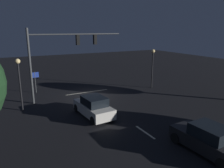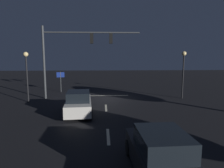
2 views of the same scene
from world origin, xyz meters
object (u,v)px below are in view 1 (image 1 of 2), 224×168
(car_distant, at_px, (208,139))
(route_sign, at_px, (35,78))
(street_lamp_left_kerb, at_px, (153,61))
(street_lamp_right_kerb, at_px, (19,74))
(car_approaching, at_px, (94,107))
(traffic_signal_assembly, at_px, (61,50))

(car_distant, bearing_deg, route_sign, -68.20)
(car_distant, distance_m, street_lamp_left_kerb, 14.67)
(street_lamp_left_kerb, height_order, street_lamp_right_kerb, street_lamp_left_kerb)
(car_distant, bearing_deg, street_lamp_left_kerb, -114.73)
(street_lamp_right_kerb, bearing_deg, route_sign, -110.24)
(car_approaching, distance_m, car_distant, 8.94)
(street_lamp_left_kerb, xyz_separation_m, street_lamp_right_kerb, (14.97, 0.97, -0.05))
(traffic_signal_assembly, distance_m, route_sign, 5.46)
(street_lamp_left_kerb, distance_m, route_sign, 13.81)
(traffic_signal_assembly, distance_m, car_distant, 15.15)
(traffic_signal_assembly, relative_size, car_approaching, 2.14)
(traffic_signal_assembly, distance_m, street_lamp_left_kerb, 10.95)
(traffic_signal_assembly, xyz_separation_m, street_lamp_left_kerb, (-10.79, 0.61, -1.75))
(traffic_signal_assembly, distance_m, car_approaching, 7.15)
(traffic_signal_assembly, bearing_deg, route_sign, -58.96)
(car_approaching, bearing_deg, route_sign, -71.19)
(route_sign, bearing_deg, street_lamp_left_kerb, 161.66)
(traffic_signal_assembly, height_order, street_lamp_left_kerb, traffic_signal_assembly)
(car_approaching, xyz_separation_m, street_lamp_left_kerb, (-9.84, -5.03, 2.53))
(route_sign, bearing_deg, traffic_signal_assembly, 121.04)
(street_lamp_right_kerb, bearing_deg, car_approaching, 141.67)
(car_distant, height_order, street_lamp_left_kerb, street_lamp_left_kerb)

